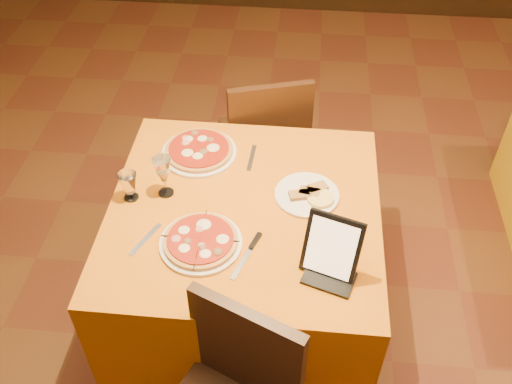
# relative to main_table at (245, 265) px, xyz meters

# --- Properties ---
(floor) EXTENTS (6.00, 7.00, 0.01)m
(floor) POSITION_rel_main_table_xyz_m (0.33, -0.20, -0.38)
(floor) COLOR #5E2D19
(floor) RESTS_ON ground
(main_table) EXTENTS (1.10, 1.10, 0.75)m
(main_table) POSITION_rel_main_table_xyz_m (0.00, 0.00, 0.00)
(main_table) COLOR orange
(main_table) RESTS_ON floor
(chair_main_far) EXTENTS (0.57, 0.57, 0.91)m
(chair_main_far) POSITION_rel_main_table_xyz_m (0.00, 0.83, 0.08)
(chair_main_far) COLOR black
(chair_main_far) RESTS_ON floor
(pizza_near) EXTENTS (0.32, 0.32, 0.03)m
(pizza_near) POSITION_rel_main_table_xyz_m (-0.14, -0.21, 0.39)
(pizza_near) COLOR white
(pizza_near) RESTS_ON main_table
(pizza_far) EXTENTS (0.34, 0.34, 0.03)m
(pizza_far) POSITION_rel_main_table_xyz_m (-0.24, 0.31, 0.39)
(pizza_far) COLOR white
(pizza_far) RESTS_ON main_table
(cutlet_dish) EXTENTS (0.27, 0.27, 0.03)m
(cutlet_dish) POSITION_rel_main_table_xyz_m (0.25, 0.09, 0.39)
(cutlet_dish) COLOR white
(cutlet_dish) RESTS_ON main_table
(wine_glass) EXTENTS (0.08, 0.08, 0.19)m
(wine_glass) POSITION_rel_main_table_xyz_m (-0.33, 0.05, 0.47)
(wine_glass) COLOR #E1D280
(wine_glass) RESTS_ON main_table
(water_glass) EXTENTS (0.07, 0.07, 0.13)m
(water_glass) POSITION_rel_main_table_xyz_m (-0.47, 0.01, 0.44)
(water_glass) COLOR silver
(water_glass) RESTS_ON main_table
(tablet) EXTENTS (0.22, 0.16, 0.24)m
(tablet) POSITION_rel_main_table_xyz_m (0.34, -0.28, 0.49)
(tablet) COLOR black
(tablet) RESTS_ON main_table
(knife) EXTENTS (0.09, 0.22, 0.01)m
(knife) POSITION_rel_main_table_xyz_m (0.04, -0.26, 0.38)
(knife) COLOR silver
(knife) RESTS_ON main_table
(fork_near) EXTENTS (0.09, 0.17, 0.01)m
(fork_near) POSITION_rel_main_table_xyz_m (-0.36, -0.21, 0.38)
(fork_near) COLOR silver
(fork_near) RESTS_ON main_table
(fork_far) EXTENTS (0.03, 0.17, 0.01)m
(fork_far) POSITION_rel_main_table_xyz_m (-0.00, 0.31, 0.38)
(fork_far) COLOR silver
(fork_far) RESTS_ON main_table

